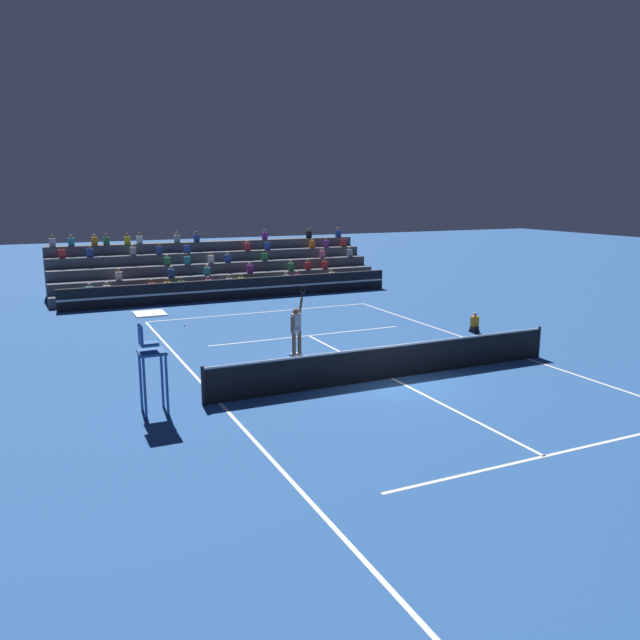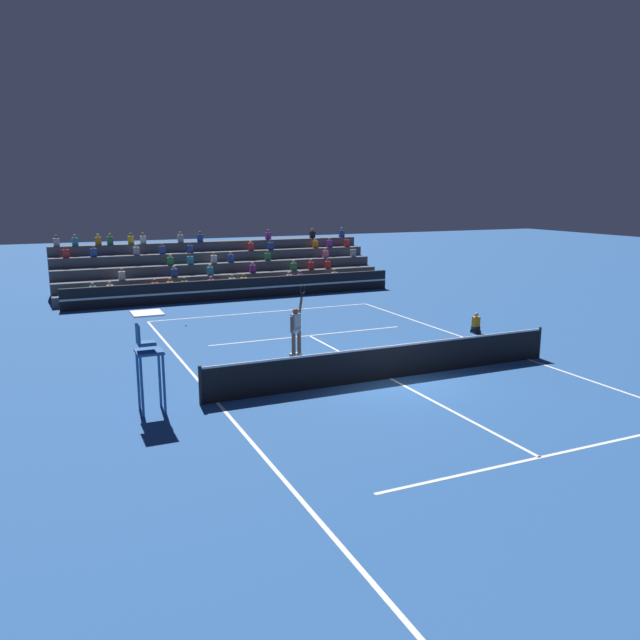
# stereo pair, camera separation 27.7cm
# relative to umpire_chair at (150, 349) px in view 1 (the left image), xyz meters

# --- Properties ---
(ground_plane) EXTENTS (120.00, 120.00, 0.00)m
(ground_plane) POSITION_rel_umpire_chair_xyz_m (7.29, 0.00, -1.72)
(ground_plane) COLOR #285699
(court_lines) EXTENTS (11.10, 23.90, 0.01)m
(court_lines) POSITION_rel_umpire_chair_xyz_m (7.29, 0.00, -1.71)
(court_lines) COLOR white
(court_lines) RESTS_ON ground
(tennis_net) EXTENTS (12.00, 0.10, 1.10)m
(tennis_net) POSITION_rel_umpire_chair_xyz_m (7.29, 0.00, -1.17)
(tennis_net) COLOR black
(tennis_net) RESTS_ON ground
(sponsor_banner_wall) EXTENTS (18.00, 0.26, 1.10)m
(sponsor_banner_wall) POSITION_rel_umpire_chair_xyz_m (7.29, 16.05, -1.17)
(sponsor_banner_wall) COLOR black
(sponsor_banner_wall) RESTS_ON ground
(bleacher_stand) EXTENTS (18.62, 4.75, 3.38)m
(bleacher_stand) POSITION_rel_umpire_chair_xyz_m (7.28, 19.85, -0.70)
(bleacher_stand) COLOR #4C515B
(bleacher_stand) RESTS_ON ground
(umpire_chair) EXTENTS (0.76, 0.84, 2.67)m
(umpire_chair) POSITION_rel_umpire_chair_xyz_m (0.00, 0.00, 0.00)
(umpire_chair) COLOR #285699
(umpire_chair) RESTS_ON ground
(ball_kid_courtside) EXTENTS (0.30, 0.36, 0.84)m
(ball_kid_courtside) POSITION_rel_umpire_chair_xyz_m (13.73, 4.10, -1.39)
(ball_kid_courtside) COLOR black
(ball_kid_courtside) RESTS_ON ground
(tennis_player) EXTENTS (0.79, 0.52, 2.50)m
(tennis_player) POSITION_rel_umpire_chair_xyz_m (5.65, 3.74, -0.73)
(tennis_player) COLOR brown
(tennis_player) RESTS_ON ground
(tennis_ball) EXTENTS (0.07, 0.07, 0.07)m
(tennis_ball) POSITION_rel_umpire_chair_xyz_m (3.14, 10.24, -1.68)
(tennis_ball) COLOR #C6DB33
(tennis_ball) RESTS_ON ground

